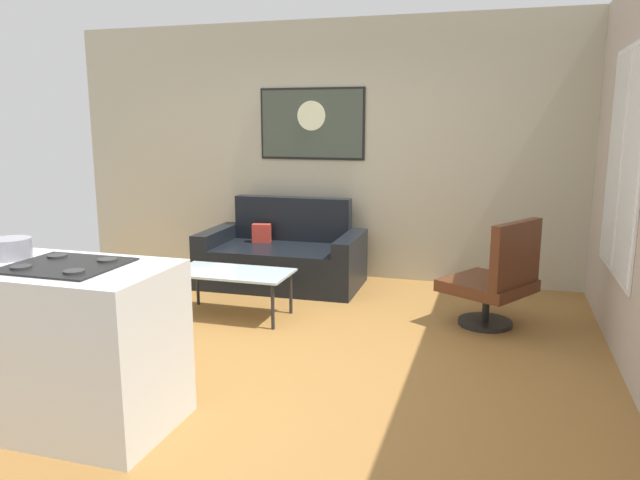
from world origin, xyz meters
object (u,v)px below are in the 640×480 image
(couch, at_px, (283,258))
(mixing_bowl, at_px, (11,249))
(coffee_table, at_px, (232,275))
(wall_painting, at_px, (312,124))
(armchair, at_px, (497,279))

(couch, distance_m, mixing_bowl, 3.26)
(coffee_table, xyz_separation_m, mixing_bowl, (-0.47, -1.98, 0.61))
(wall_painting, bearing_deg, mixing_bowl, -100.40)
(armchair, bearing_deg, mixing_bowl, -139.27)
(mixing_bowl, bearing_deg, wall_painting, 79.60)
(coffee_table, relative_size, armchair, 1.12)
(couch, distance_m, armchair, 2.34)
(mixing_bowl, xyz_separation_m, wall_painting, (0.68, 3.68, 0.70))
(mixing_bowl, height_order, wall_painting, wall_painting)
(couch, xyz_separation_m, mixing_bowl, (-0.52, -3.13, 0.71))
(couch, relative_size, coffee_table, 1.62)
(coffee_table, bearing_deg, wall_painting, 83.07)
(armchair, bearing_deg, wall_painting, 146.89)
(armchair, relative_size, mixing_bowl, 4.04)
(coffee_table, distance_m, wall_painting, 2.16)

